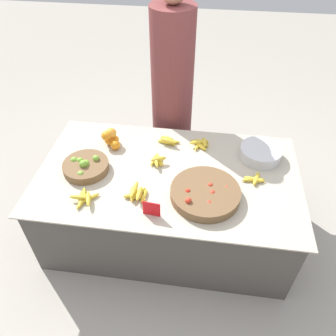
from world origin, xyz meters
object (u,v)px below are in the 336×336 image
Objects in this scene: price_sign at (151,209)px; vendor_person at (172,95)px; lime_bowl at (86,166)px; metal_bowl at (260,153)px; tomato_basket at (205,193)px.

price_sign is 1.21m from vendor_person.
metal_bowl is (1.26, 0.32, 0.01)m from lime_bowl.
lime_bowl is 2.88× the size of price_sign.
tomato_basket reaches higher than metal_bowl.
lime_bowl reaches higher than metal_bowl.
price_sign reaches higher than tomato_basket.
vendor_person is at bearing 144.12° from metal_bowl.
tomato_basket is at bearing -129.95° from metal_bowl.
metal_bowl is (0.39, 0.47, 0.01)m from tomato_basket.
lime_bowl is 1.30m from metal_bowl.
metal_bowl is at bearing 14.09° from lime_bowl.
metal_bowl is at bearing 48.33° from price_sign.
price_sign reaches higher than metal_bowl.
metal_bowl is at bearing 50.05° from tomato_basket.
price_sign is 0.07× the size of vendor_person.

